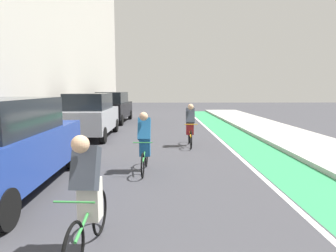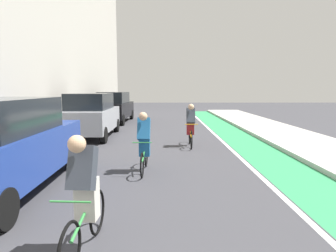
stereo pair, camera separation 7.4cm
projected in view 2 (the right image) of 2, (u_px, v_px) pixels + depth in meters
ground_plane at (161, 156)px, 9.43m from camera, size 75.49×75.49×0.00m
bike_lane_paint at (248, 144)px, 11.44m from camera, size 1.60×34.32×0.00m
lane_divider_stripe at (225, 144)px, 11.43m from camera, size 0.12×34.32×0.00m
sidewalk_right at (306, 142)px, 11.45m from camera, size 2.99×34.32×0.14m
parked_suv_blue at (5, 145)px, 6.01m from camera, size 1.90×4.63×1.98m
parked_suv_silver at (92, 115)px, 12.98m from camera, size 1.92×4.26×1.98m
parked_suv_black at (115, 107)px, 18.95m from camera, size 1.96×4.84×1.98m
cyclist_mid at (84, 191)px, 3.75m from camera, size 0.48×1.72×1.62m
cyclist_trailing at (144, 140)px, 7.52m from camera, size 0.48×1.68×1.59m
cyclist_far at (191, 124)px, 10.91m from camera, size 0.48×1.74×1.63m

